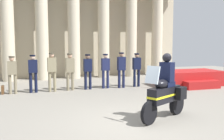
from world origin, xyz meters
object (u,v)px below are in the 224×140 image
(officer_in_row_1, at_px, (33,70))
(officer_in_row_7, at_px, (137,67))
(officer_in_row_2, at_px, (52,69))
(reviewing_stand, at_px, (190,78))
(officer_in_row_3, at_px, (70,69))
(officer_in_row_0, at_px, (12,72))
(officer_in_row_5, at_px, (105,68))
(officer_in_row_6, at_px, (121,67))
(officer_in_row_4, at_px, (88,69))
(motorcycle_with_rider, at_px, (166,92))
(briefcase_on_ground, at_px, (3,90))

(officer_in_row_1, distance_m, officer_in_row_7, 4.95)
(officer_in_row_2, relative_size, officer_in_row_7, 1.05)
(reviewing_stand, distance_m, officer_in_row_3, 6.12)
(officer_in_row_3, relative_size, officer_in_row_7, 1.02)
(officer_in_row_2, xyz_separation_m, officer_in_row_3, (0.82, 0.08, -0.03))
(reviewing_stand, height_order, officer_in_row_1, officer_in_row_1)
(officer_in_row_0, relative_size, officer_in_row_5, 0.98)
(officer_in_row_3, relative_size, officer_in_row_6, 0.99)
(reviewing_stand, bearing_deg, officer_in_row_1, 177.03)
(officer_in_row_0, distance_m, officer_in_row_1, 0.85)
(officer_in_row_2, xyz_separation_m, officer_in_row_6, (3.30, 0.00, -0.02))
(officer_in_row_4, height_order, officer_in_row_7, officer_in_row_7)
(officer_in_row_0, height_order, officer_in_row_5, officer_in_row_5)
(officer_in_row_5, distance_m, officer_in_row_7, 1.61)
(officer_in_row_4, height_order, motorcycle_with_rider, motorcycle_with_rider)
(officer_in_row_4, relative_size, briefcase_on_ground, 4.60)
(officer_in_row_1, relative_size, officer_in_row_4, 1.01)
(officer_in_row_7, bearing_deg, officer_in_row_4, -2.82)
(reviewing_stand, xyz_separation_m, officer_in_row_3, (-6.07, 0.46, 0.64))
(officer_in_row_3, bearing_deg, reviewing_stand, 172.34)
(reviewing_stand, height_order, officer_in_row_6, officer_in_row_6)
(briefcase_on_ground, bearing_deg, motorcycle_with_rider, -47.76)
(officer_in_row_0, height_order, officer_in_row_7, officer_in_row_7)
(reviewing_stand, height_order, officer_in_row_0, reviewing_stand)
(officer_in_row_2, distance_m, officer_in_row_4, 1.65)
(officer_in_row_4, xyz_separation_m, briefcase_on_ground, (-3.73, 0.02, -0.80))
(officer_in_row_0, xyz_separation_m, motorcycle_with_rider, (4.43, -5.23, -0.17))
(officer_in_row_4, distance_m, briefcase_on_ground, 3.81)
(officer_in_row_1, bearing_deg, briefcase_on_ground, -7.12)
(officer_in_row_5, distance_m, briefcase_on_ground, 4.67)
(officer_in_row_6, bearing_deg, officer_in_row_1, -3.48)
(officer_in_row_0, bearing_deg, officer_in_row_4, 178.13)
(reviewing_stand, distance_m, officer_in_row_2, 6.93)
(officer_in_row_2, xyz_separation_m, officer_in_row_5, (2.52, 0.12, -0.05))
(officer_in_row_2, distance_m, motorcycle_with_rider, 5.93)
(reviewing_stand, bearing_deg, officer_in_row_0, 177.46)
(reviewing_stand, distance_m, officer_in_row_1, 7.74)
(officer_in_row_5, distance_m, officer_in_row_6, 0.78)
(officer_in_row_1, distance_m, officer_in_row_2, 0.82)
(officer_in_row_0, relative_size, officer_in_row_2, 0.93)
(officer_in_row_6, relative_size, officer_in_row_7, 1.03)
(officer_in_row_4, height_order, briefcase_on_ground, officer_in_row_4)
(officer_in_row_1, xyz_separation_m, officer_in_row_3, (1.63, 0.06, 0.02))
(officer_in_row_2, xyz_separation_m, officer_in_row_7, (4.14, 0.10, -0.05))
(officer_in_row_0, relative_size, officer_in_row_3, 0.95)
(motorcycle_with_rider, bearing_deg, reviewing_stand, -159.13)
(officer_in_row_3, distance_m, officer_in_row_5, 1.71)
(officer_in_row_3, distance_m, briefcase_on_ground, 3.01)
(officer_in_row_0, relative_size, officer_in_row_6, 0.94)
(officer_in_row_6, height_order, briefcase_on_ground, officer_in_row_6)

